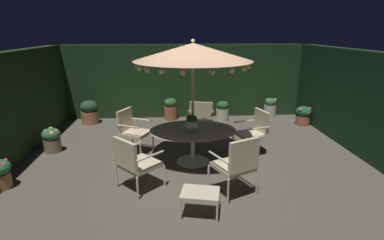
{
  "coord_description": "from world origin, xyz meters",
  "views": [
    {
      "loc": [
        -0.43,
        -5.46,
        2.68
      ],
      "look_at": [
        -0.0,
        0.41,
        0.87
      ],
      "focal_mm": 27.62,
      "sensor_mm": 36.0,
      "label": 1
    }
  ],
  "objects_px": {
    "potted_plant_back_left": "(89,112)",
    "potted_plant_left_far": "(303,115)",
    "patio_dining_table": "(193,136)",
    "potted_plant_front_corner": "(222,111)",
    "centerpiece_planter": "(192,122)",
    "patio_umbrella": "(193,52)",
    "patio_chair_northeast": "(237,162)",
    "patio_chair_south": "(131,128)",
    "potted_plant_right_near": "(270,108)",
    "patio_chair_north": "(134,161)",
    "ottoman_footrest": "(200,195)",
    "potted_plant_left_near": "(170,108)",
    "patio_chair_southeast": "(200,118)",
    "potted_plant_back_center": "(52,139)",
    "patio_chair_east": "(255,129)"
  },
  "relations": [
    {
      "from": "patio_chair_east",
      "to": "patio_chair_south",
      "type": "distance_m",
      "value": 2.75
    },
    {
      "from": "patio_chair_northeast",
      "to": "potted_plant_left_near",
      "type": "height_order",
      "value": "patio_chair_northeast"
    },
    {
      "from": "patio_dining_table",
      "to": "potted_plant_back_left",
      "type": "relative_size",
      "value": 2.56
    },
    {
      "from": "patio_chair_north",
      "to": "potted_plant_left_near",
      "type": "relative_size",
      "value": 1.45
    },
    {
      "from": "patio_chair_east",
      "to": "potted_plant_front_corner",
      "type": "distance_m",
      "value": 2.52
    },
    {
      "from": "potted_plant_back_center",
      "to": "patio_chair_north",
      "type": "bearing_deg",
      "value": -41.42
    },
    {
      "from": "patio_umbrella",
      "to": "patio_chair_southeast",
      "type": "xyz_separation_m",
      "value": [
        0.3,
        1.43,
        -1.73
      ]
    },
    {
      "from": "patio_umbrella",
      "to": "patio_chair_south",
      "type": "bearing_deg",
      "value": 153.77
    },
    {
      "from": "patio_dining_table",
      "to": "patio_chair_southeast",
      "type": "distance_m",
      "value": 1.47
    },
    {
      "from": "potted_plant_back_left",
      "to": "potted_plant_left_far",
      "type": "height_order",
      "value": "potted_plant_back_left"
    },
    {
      "from": "centerpiece_planter",
      "to": "patio_chair_east",
      "type": "bearing_deg",
      "value": 23.28
    },
    {
      "from": "patio_chair_southeast",
      "to": "centerpiece_planter",
      "type": "bearing_deg",
      "value": -101.7
    },
    {
      "from": "patio_chair_south",
      "to": "patio_chair_southeast",
      "type": "bearing_deg",
      "value": 25.63
    },
    {
      "from": "centerpiece_planter",
      "to": "patio_chair_north",
      "type": "distance_m",
      "value": 1.38
    },
    {
      "from": "patio_dining_table",
      "to": "patio_chair_northeast",
      "type": "bearing_deg",
      "value": -64.96
    },
    {
      "from": "patio_dining_table",
      "to": "potted_plant_front_corner",
      "type": "height_order",
      "value": "patio_dining_table"
    },
    {
      "from": "potted_plant_back_left",
      "to": "potted_plant_left_far",
      "type": "distance_m",
      "value": 6.27
    },
    {
      "from": "patio_umbrella",
      "to": "potted_plant_left_far",
      "type": "relative_size",
      "value": 4.54
    },
    {
      "from": "potted_plant_back_center",
      "to": "potted_plant_left_far",
      "type": "distance_m",
      "value": 6.72
    },
    {
      "from": "patio_chair_north",
      "to": "patio_chair_northeast",
      "type": "xyz_separation_m",
      "value": [
        1.7,
        -0.32,
        0.06
      ]
    },
    {
      "from": "patio_chair_south",
      "to": "potted_plant_left_near",
      "type": "height_order",
      "value": "patio_chair_south"
    },
    {
      "from": "centerpiece_planter",
      "to": "patio_chair_southeast",
      "type": "bearing_deg",
      "value": 78.3
    },
    {
      "from": "patio_chair_south",
      "to": "ottoman_footrest",
      "type": "distance_m",
      "value": 2.81
    },
    {
      "from": "potted_plant_back_center",
      "to": "potted_plant_left_near",
      "type": "bearing_deg",
      "value": 41.28
    },
    {
      "from": "patio_umbrella",
      "to": "patio_chair_northeast",
      "type": "xyz_separation_m",
      "value": [
        0.63,
        -1.34,
        -1.67
      ]
    },
    {
      "from": "potted_plant_back_left",
      "to": "potted_plant_left_near",
      "type": "xyz_separation_m",
      "value": [
        2.39,
        0.27,
        -0.02
      ]
    },
    {
      "from": "patio_chair_east",
      "to": "patio_chair_northeast",
      "type": "bearing_deg",
      "value": -114.27
    },
    {
      "from": "patio_umbrella",
      "to": "potted_plant_back_left",
      "type": "xyz_separation_m",
      "value": [
        -2.83,
        2.91,
        -1.91
      ]
    },
    {
      "from": "centerpiece_planter",
      "to": "potted_plant_right_near",
      "type": "relative_size",
      "value": 0.63
    },
    {
      "from": "potted_plant_back_left",
      "to": "potted_plant_right_near",
      "type": "bearing_deg",
      "value": 2.54
    },
    {
      "from": "patio_umbrella",
      "to": "patio_chair_northeast",
      "type": "relative_size",
      "value": 2.39
    },
    {
      "from": "patio_umbrella",
      "to": "potted_plant_back_left",
      "type": "relative_size",
      "value": 3.64
    },
    {
      "from": "patio_chair_north",
      "to": "potted_plant_front_corner",
      "type": "height_order",
      "value": "patio_chair_north"
    },
    {
      "from": "potted_plant_left_near",
      "to": "potted_plant_right_near",
      "type": "bearing_deg",
      "value": -0.4
    },
    {
      "from": "centerpiece_planter",
      "to": "patio_umbrella",
      "type": "bearing_deg",
      "value": 80.25
    },
    {
      "from": "patio_umbrella",
      "to": "ottoman_footrest",
      "type": "relative_size",
      "value": 3.93
    },
    {
      "from": "patio_chair_east",
      "to": "patio_chair_southeast",
      "type": "bearing_deg",
      "value": 137.49
    },
    {
      "from": "potted_plant_left_near",
      "to": "patio_chair_north",
      "type": "bearing_deg",
      "value": -98.44
    },
    {
      "from": "patio_chair_east",
      "to": "patio_chair_southeast",
      "type": "relative_size",
      "value": 1.07
    },
    {
      "from": "centerpiece_planter",
      "to": "patio_chair_north",
      "type": "height_order",
      "value": "centerpiece_planter"
    },
    {
      "from": "potted_plant_left_far",
      "to": "patio_chair_south",
      "type": "bearing_deg",
      "value": -160.68
    },
    {
      "from": "potted_plant_back_center",
      "to": "potted_plant_left_near",
      "type": "relative_size",
      "value": 0.84
    },
    {
      "from": "patio_chair_south",
      "to": "patio_umbrella",
      "type": "bearing_deg",
      "value": -26.23
    },
    {
      "from": "ottoman_footrest",
      "to": "potted_plant_left_far",
      "type": "xyz_separation_m",
      "value": [
        3.43,
        4.13,
        -0.03
      ]
    },
    {
      "from": "centerpiece_planter",
      "to": "patio_chair_southeast",
      "type": "distance_m",
      "value": 1.73
    },
    {
      "from": "centerpiece_planter",
      "to": "patio_chair_southeast",
      "type": "height_order",
      "value": "centerpiece_planter"
    },
    {
      "from": "ottoman_footrest",
      "to": "potted_plant_right_near",
      "type": "xyz_separation_m",
      "value": [
        2.72,
        4.98,
        -0.01
      ]
    },
    {
      "from": "patio_dining_table",
      "to": "potted_plant_right_near",
      "type": "bearing_deg",
      "value": 49.49
    },
    {
      "from": "patio_chair_north",
      "to": "ottoman_footrest",
      "type": "relative_size",
      "value": 1.5
    },
    {
      "from": "ottoman_footrest",
      "to": "potted_plant_left_far",
      "type": "height_order",
      "value": "potted_plant_left_far"
    }
  ]
}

